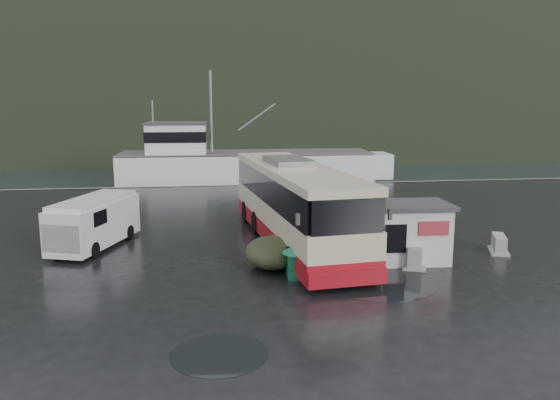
{
  "coord_description": "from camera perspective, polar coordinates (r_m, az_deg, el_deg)",
  "views": [
    {
      "loc": [
        -2.2,
        -21.77,
        6.42
      ],
      "look_at": [
        1.39,
        3.97,
        1.7
      ],
      "focal_mm": 35.0,
      "sensor_mm": 36.0,
      "label": 1
    }
  ],
  "objects": [
    {
      "name": "fishing_trawler",
      "position": [
        49.19,
        -3.55,
        2.78
      ],
      "size": [
        26.33,
        6.51,
        10.47
      ],
      "primitive_type": null,
      "rotation": [
        0.0,
        0.0,
        -0.03
      ],
      "color": "silver",
      "rests_on": "ground"
    },
    {
      "name": "puddles",
      "position": [
        20.97,
        7.75,
        -7.62
      ],
      "size": [
        10.47,
        14.72,
        0.01
      ],
      "color": "black",
      "rests_on": "ground"
    },
    {
      "name": "dome_tent",
      "position": [
        21.64,
        -0.86,
        -6.97
      ],
      "size": [
        2.29,
        3.07,
        1.16
      ],
      "primitive_type": null,
      "rotation": [
        0.0,
        0.0,
        -0.06
      ],
      "color": "#303721",
      "rests_on": "ground"
    },
    {
      "name": "harbor_water",
      "position": [
        131.95,
        -7.04,
        7.43
      ],
      "size": [
        300.0,
        180.0,
        0.02
      ],
      "primitive_type": "cube",
      "color": "black",
      "rests_on": "ground"
    },
    {
      "name": "jersey_barrier_a",
      "position": [
        22.42,
        13.85,
        -6.66
      ],
      "size": [
        1.45,
        1.93,
        0.87
      ],
      "primitive_type": null,
      "rotation": [
        0.0,
        0.0,
        -0.38
      ],
      "color": "#999993",
      "rests_on": "ground"
    },
    {
      "name": "jersey_barrier_b",
      "position": [
        25.45,
        21.86,
        -5.08
      ],
      "size": [
        1.24,
        1.66,
        0.74
      ],
      "primitive_type": null,
      "rotation": [
        0.0,
        0.0,
        -0.38
      ],
      "color": "#999993",
      "rests_on": "ground"
    },
    {
      "name": "headland",
      "position": [
        272.12,
        -5.44,
        8.9
      ],
      "size": [
        780.0,
        540.0,
        570.0
      ],
      "primitive_type": "ellipsoid",
      "color": "black",
      "rests_on": "ground"
    },
    {
      "name": "waste_bin_left",
      "position": [
        20.45,
        2.08,
        -8.02
      ],
      "size": [
        0.99,
        0.99,
        1.34
      ],
      "primitive_type": null,
      "rotation": [
        0.0,
        0.0,
        -0.03
      ],
      "color": "#147249",
      "rests_on": "ground"
    },
    {
      "name": "coach_bus",
      "position": [
        25.08,
        1.51,
        -4.54
      ],
      "size": [
        4.76,
        13.82,
        3.84
      ],
      "primitive_type": null,
      "rotation": [
        0.0,
        0.0,
        0.11
      ],
      "color": "beige",
      "rests_on": "ground"
    },
    {
      "name": "ticket_kiosk",
      "position": [
        23.04,
        13.32,
        -6.18
      ],
      "size": [
        3.17,
        2.45,
        2.4
      ],
      "primitive_type": null,
      "rotation": [
        0.0,
        0.0,
        -0.04
      ],
      "color": "silver",
      "rests_on": "ground"
    },
    {
      "name": "waste_bin_right",
      "position": [
        22.76,
        4.2,
        -6.12
      ],
      "size": [
        1.21,
        1.21,
        1.3
      ],
      "primitive_type": null,
      "rotation": [
        0.0,
        0.0,
        0.37
      ],
      "color": "#147249",
      "rests_on": "ground"
    },
    {
      "name": "quay_edge",
      "position": [
        42.32,
        -4.88,
        1.53
      ],
      "size": [
        160.0,
        0.6,
        1.5
      ],
      "primitive_type": "cube",
      "color": "#999993",
      "rests_on": "ground"
    },
    {
      "name": "white_van",
      "position": [
        25.82,
        -18.65,
        -4.66
      ],
      "size": [
        3.52,
        5.7,
        2.25
      ],
      "primitive_type": null,
      "rotation": [
        0.0,
        0.0,
        -0.33
      ],
      "color": "silver",
      "rests_on": "ground"
    },
    {
      "name": "ground",
      "position": [
        22.81,
        -2.1,
        -6.07
      ],
      "size": [
        160.0,
        160.0,
        0.0
      ],
      "primitive_type": "plane",
      "color": "black",
      "rests_on": "ground"
    }
  ]
}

